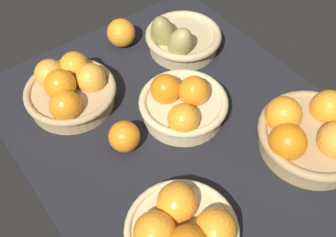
# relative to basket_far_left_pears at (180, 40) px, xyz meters

# --- Properties ---
(market_tray) EXTENTS (0.84, 0.72, 0.03)m
(market_tray) POSITION_rel_basket_far_left_pears_xyz_m (0.20, -0.16, -0.05)
(market_tray) COLOR black
(market_tray) RESTS_ON ground
(basket_far_left_pears) EXTENTS (0.21, 0.21, 0.14)m
(basket_far_left_pears) POSITION_rel_basket_far_left_pears_xyz_m (0.00, 0.00, 0.00)
(basket_far_left_pears) COLOR tan
(basket_far_left_pears) RESTS_ON market_tray
(basket_center) EXTENTS (0.21, 0.21, 0.11)m
(basket_center) POSITION_rel_basket_far_left_pears_xyz_m (0.19, -0.14, 0.00)
(basket_center) COLOR #D3BC8C
(basket_center) RESTS_ON market_tray
(basket_near_right) EXTENTS (0.22, 0.22, 0.11)m
(basket_near_right) POSITION_rel_basket_far_left_pears_xyz_m (0.44, -0.34, 0.00)
(basket_near_right) COLOR #D3BC8C
(basket_near_right) RESTS_ON market_tray
(basket_near_left) EXTENTS (0.22, 0.22, 0.11)m
(basket_near_left) POSITION_rel_basket_far_left_pears_xyz_m (-0.01, -0.33, 0.00)
(basket_near_left) COLOR tan
(basket_near_left) RESTS_ON market_tray
(basket_far_right) EXTENTS (0.25, 0.25, 0.11)m
(basket_far_right) POSITION_rel_basket_far_left_pears_xyz_m (0.44, 0.03, 0.01)
(basket_far_right) COLOR tan
(basket_far_right) RESTS_ON market_tray
(loose_orange_front_gap) EXTENTS (0.08, 0.08, 0.08)m
(loose_orange_front_gap) POSITION_rel_basket_far_left_pears_xyz_m (-0.12, -0.11, 0.00)
(loose_orange_front_gap) COLOR orange
(loose_orange_front_gap) RESTS_ON market_tray
(loose_orange_back_gap) EXTENTS (0.07, 0.07, 0.07)m
(loose_orange_back_gap) POSITION_rel_basket_far_left_pears_xyz_m (0.19, -0.30, -0.00)
(loose_orange_back_gap) COLOR orange
(loose_orange_back_gap) RESTS_ON market_tray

